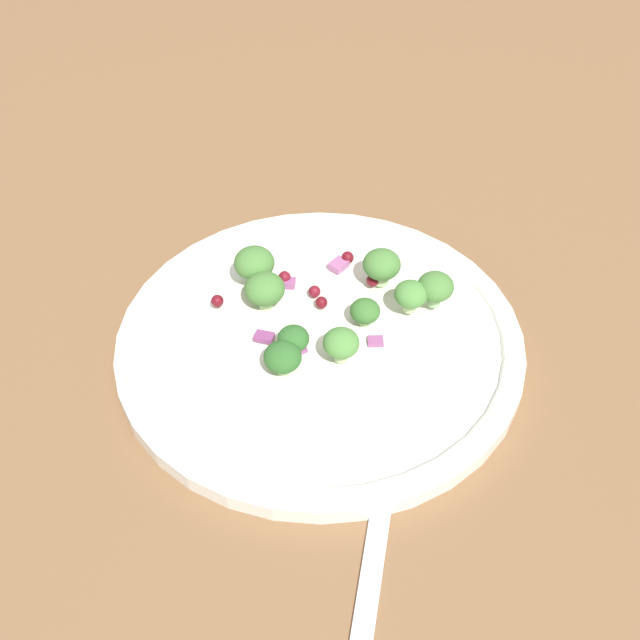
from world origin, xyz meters
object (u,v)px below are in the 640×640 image
(fork, at_px, (372,570))
(plate, at_px, (320,339))
(broccoli_floret_2, at_px, (293,339))
(broccoli_floret_0, at_px, (365,312))
(broccoli_floret_1, at_px, (265,290))

(fork, bearing_deg, plate, 166.84)
(broccoli_floret_2, distance_m, fork, 0.16)
(broccoli_floret_0, distance_m, broccoli_floret_2, 0.06)
(plate, xyz_separation_m, broccoli_floret_1, (-0.04, -0.03, 0.02))
(broccoli_floret_0, bearing_deg, plate, -95.72)
(broccoli_floret_0, bearing_deg, broccoli_floret_1, -127.21)
(plate, distance_m, broccoli_floret_1, 0.05)
(broccoli_floret_2, height_order, fork, broccoli_floret_2)
(broccoli_floret_0, bearing_deg, fork, -23.47)
(broccoli_floret_1, distance_m, broccoli_floret_2, 0.05)
(plate, distance_m, broccoli_floret_2, 0.03)
(broccoli_floret_2, bearing_deg, broccoli_floret_1, -178.59)
(plate, xyz_separation_m, broccoli_floret_2, (0.01, -0.02, 0.02))
(broccoli_floret_2, relative_size, fork, 0.13)
(broccoli_floret_1, height_order, broccoli_floret_2, broccoli_floret_1)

